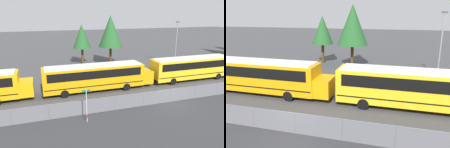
{
  "view_description": "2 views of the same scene",
  "coord_description": "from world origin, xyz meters",
  "views": [
    {
      "loc": [
        -12.8,
        -18.46,
        9.22
      ],
      "look_at": [
        -4.49,
        5.97,
        1.9
      ],
      "focal_mm": 35.0,
      "sensor_mm": 36.0,
      "label": 1
    },
    {
      "loc": [
        5.97,
        -11.36,
        7.44
      ],
      "look_at": [
        1.12,
        6.25,
        2.39
      ],
      "focal_mm": 35.0,
      "sensor_mm": 36.0,
      "label": 2
    }
  ],
  "objects": [
    {
      "name": "school_bus_2",
      "position": [
        7.62,
        6.0,
        1.89
      ],
      "size": [
        13.54,
        2.63,
        3.2
      ],
      "color": "yellow",
      "rests_on": "ground_plane"
    },
    {
      "name": "tree_1",
      "position": [
        -5.26,
        20.5,
        5.02
      ],
      "size": [
        3.25,
        3.25,
        7.18
      ],
      "color": "#51381E",
      "rests_on": "ground_plane"
    },
    {
      "name": "school_bus_1",
      "position": [
        -6.45,
        5.97,
        1.89
      ],
      "size": [
        13.54,
        2.63,
        3.2
      ],
      "color": "orange",
      "rests_on": "ground_plane"
    },
    {
      "name": "tree_0",
      "position": [
        -0.31,
        19.09,
        5.95
      ],
      "size": [
        4.31,
        4.31,
        8.77
      ],
      "color": "#51381E",
      "rests_on": "ground_plane"
    },
    {
      "name": "light_pole",
      "position": [
        10.49,
        14.57,
        4.23
      ],
      "size": [
        0.6,
        0.24,
        7.7
      ],
      "color": "gray",
      "rests_on": "ground_plane"
    },
    {
      "name": "ground_plane",
      "position": [
        0.0,
        0.0,
        0.0
      ],
      "size": [
        200.0,
        200.0,
        0.0
      ],
      "primitive_type": "plane",
      "color": "#424244"
    },
    {
      "name": "fence",
      "position": [
        0.0,
        -0.0,
        0.75
      ],
      "size": [
        68.26,
        0.07,
        1.46
      ],
      "color": "#9EA0A5",
      "rests_on": "ground_plane"
    },
    {
      "name": "street_sign",
      "position": [
        -9.32,
        -1.5,
        1.6
      ],
      "size": [
        0.7,
        0.09,
        3.02
      ],
      "color": "#B7B7BC",
      "rests_on": "ground_plane"
    },
    {
      "name": "road_strip",
      "position": [
        0.0,
        -6.0,
        0.0
      ],
      "size": [
        102.19,
        12.0,
        0.01
      ],
      "color": "#333335",
      "rests_on": "ground_plane"
    }
  ]
}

